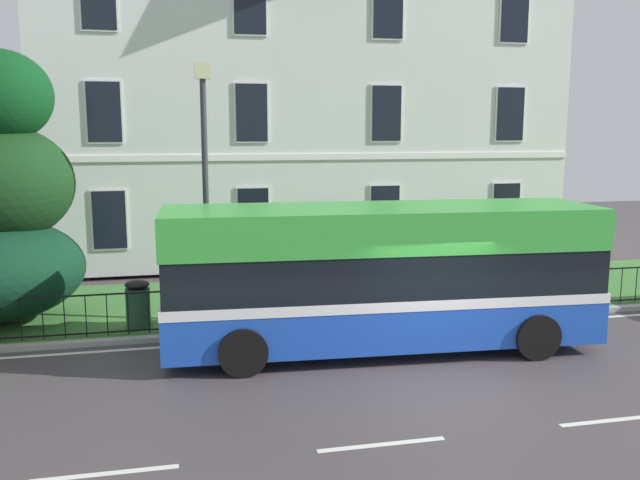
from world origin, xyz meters
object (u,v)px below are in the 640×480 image
Objects in this scene: single_decker_bus at (382,275)px; street_lamp_post at (205,175)px; litter_bin at (138,304)px; georgian_townhouse at (292,87)px; evergreen_tree at (1,211)px.

single_decker_bus is 1.53× the size of street_lamp_post.
georgian_townhouse is at bearing 62.64° from litter_bin.
evergreen_tree is at bearing -132.29° from georgian_townhouse.
street_lamp_post is at bearing 7.82° from litter_bin.
evergreen_tree is 3.97m from litter_bin.
evergreen_tree is 0.69× the size of single_decker_bus.
single_decker_bus is at bearing -24.63° from litter_bin.
litter_bin is at bearing -22.84° from evergreen_tree.
evergreen_tree reaches higher than single_decker_bus.
evergreen_tree is 9.11m from single_decker_bus.
georgian_townhouse is at bearing 91.20° from single_decker_bus.
single_decker_bus is at bearing -92.15° from georgian_townhouse.
street_lamp_post reaches higher than litter_bin.
street_lamp_post is (-4.02, -10.71, -2.68)m from georgian_townhouse.
single_decker_bus is at bearing -36.34° from street_lamp_post.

